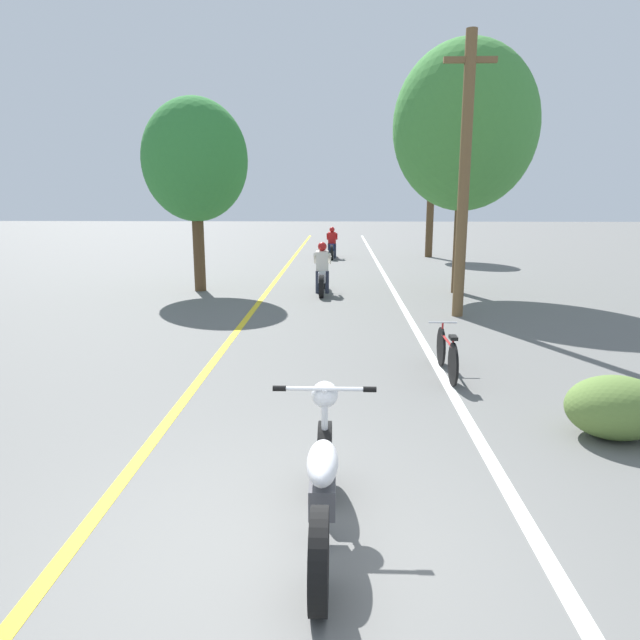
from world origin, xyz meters
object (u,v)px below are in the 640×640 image
object	(u,v)px
motorcycle_foreground	(323,483)
bicycle_parked	(447,353)
roadside_tree_right_far	(432,159)
motorcycle_rider_lead	(322,274)
roadside_tree_right_near	(465,127)
utility_pole	(464,175)
roadside_tree_left	(195,161)
motorcycle_rider_far	(332,246)

from	to	relation	value
motorcycle_foreground	bicycle_parked	xyz separation A→B (m)	(1.74, 4.25, -0.12)
roadside_tree_right_far	motorcycle_rider_lead	distance (m)	11.56
motorcycle_foreground	bicycle_parked	world-z (taller)	motorcycle_foreground
roadside_tree_right_near	motorcycle_foreground	world-z (taller)	roadside_tree_right_near
utility_pole	roadside_tree_left	world-z (taller)	utility_pole
roadside_tree_right_far	bicycle_parked	size ratio (longest dim) A/B	3.54
roadside_tree_left	roadside_tree_right_near	bearing A→B (deg)	-0.95
roadside_tree_right_far	motorcycle_rider_lead	xyz separation A→B (m)	(-4.47, -10.00, -3.69)
roadside_tree_right_near	motorcycle_rider_far	distance (m)	10.60
utility_pole	motorcycle_rider_far	size ratio (longest dim) A/B	2.75
roadside_tree_right_far	motorcycle_foreground	bearing A→B (deg)	-100.73
roadside_tree_right_far	motorcycle_foreground	distance (m)	22.40
motorcycle_rider_lead	bicycle_parked	size ratio (longest dim) A/B	1.33
roadside_tree_right_far	roadside_tree_left	xyz separation A→B (m)	(-7.97, -9.70, -0.63)
motorcycle_foreground	motorcycle_rider_far	size ratio (longest dim) A/B	0.97
utility_pole	roadside_tree_right_far	size ratio (longest dim) A/B	1.06
motorcycle_foreground	roadside_tree_left	bearing A→B (deg)	107.81
roadside_tree_right_far	motorcycle_rider_lead	bearing A→B (deg)	-114.06
roadside_tree_right_far	motorcycle_rider_lead	world-z (taller)	roadside_tree_right_far
roadside_tree_right_far	roadside_tree_left	size ratio (longest dim) A/B	1.07
roadside_tree_right_near	motorcycle_rider_far	bearing A→B (deg)	111.60
roadside_tree_right_far	motorcycle_rider_far	xyz separation A→B (m)	(-4.32, -0.66, -3.71)
roadside_tree_right_near	bicycle_parked	distance (m)	8.82
motorcycle_rider_lead	motorcycle_foreground	bearing A→B (deg)	-88.26
motorcycle_rider_far	bicycle_parked	xyz separation A→B (m)	(1.94, -16.79, -0.18)
roadside_tree_right_near	roadside_tree_right_far	xyz separation A→B (m)	(0.69, 9.82, -0.21)
motorcycle_rider_far	roadside_tree_right_far	bearing A→B (deg)	8.69
motorcycle_rider_lead	motorcycle_rider_far	world-z (taller)	motorcycle_rider_lead
motorcycle_rider_lead	motorcycle_rider_far	distance (m)	9.34
roadside_tree_right_far	motorcycle_rider_lead	size ratio (longest dim) A/B	2.66
roadside_tree_right_near	bicycle_parked	xyz separation A→B (m)	(-1.68, -7.63, -4.09)
roadside_tree_left	bicycle_parked	bearing A→B (deg)	-54.20
motorcycle_foreground	motorcycle_rider_lead	bearing A→B (deg)	91.74
utility_pole	motorcycle_foreground	world-z (taller)	utility_pole
motorcycle_rider_lead	bicycle_parked	bearing A→B (deg)	-74.32
roadside_tree_left	bicycle_parked	xyz separation A→B (m)	(5.59, -7.75, -3.26)
utility_pole	roadside_tree_right_near	size ratio (longest dim) A/B	0.90
roadside_tree_left	motorcycle_rider_lead	bearing A→B (deg)	-4.95
roadside_tree_left	motorcycle_foreground	xyz separation A→B (m)	(3.86, -12.00, -3.13)
motorcycle_rider_far	roadside_tree_right_near	bearing A→B (deg)	-68.40
roadside_tree_right_far	motorcycle_rider_far	distance (m)	5.73
motorcycle_rider_lead	roadside_tree_right_far	bearing A→B (deg)	65.94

